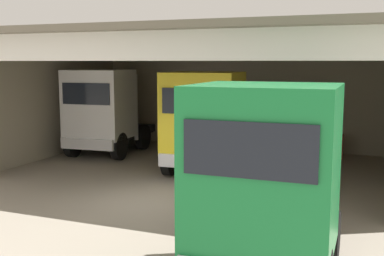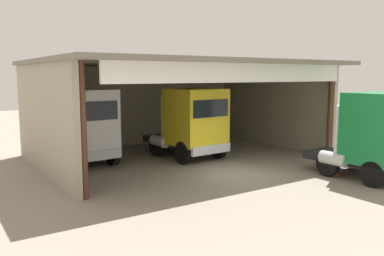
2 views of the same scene
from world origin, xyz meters
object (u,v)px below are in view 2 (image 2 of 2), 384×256
at_px(truck_white_left_bay, 83,127).
at_px(traffic_cone, 335,168).
at_px(tool_cart, 206,133).
at_px(truck_green_center_bay, 375,135).
at_px(oil_drum, 183,135).
at_px(truck_yellow_yard_outside, 192,122).

xyz_separation_m(truck_white_left_bay, traffic_cone, (8.50, -7.86, -1.61)).
height_order(truck_white_left_bay, tool_cart, truck_white_left_bay).
distance_m(truck_green_center_bay, oil_drum, 12.63).
bearing_deg(truck_white_left_bay, truck_yellow_yard_outside, 159.11).
bearing_deg(oil_drum, truck_white_left_bay, -157.13).
xyz_separation_m(truck_yellow_yard_outside, tool_cart, (4.02, 4.38, -1.41)).
xyz_separation_m(truck_white_left_bay, oil_drum, (7.63, 3.22, -1.44)).
relative_size(tool_cart, traffic_cone, 1.79).
xyz_separation_m(truck_green_center_bay, tool_cart, (0.10, 12.08, -1.39)).
distance_m(oil_drum, traffic_cone, 11.11).
bearing_deg(truck_white_left_bay, oil_drum, -161.51).
relative_size(truck_white_left_bay, truck_yellow_yard_outside, 1.03).
xyz_separation_m(oil_drum, traffic_cone, (0.87, -11.08, -0.17)).
bearing_deg(tool_cart, truck_yellow_yard_outside, -132.56).
bearing_deg(truck_white_left_bay, truck_green_center_bay, 130.24).
distance_m(truck_white_left_bay, truck_yellow_yard_outside, 5.42).
bearing_deg(truck_yellow_yard_outside, oil_drum, -120.82).
bearing_deg(tool_cart, truck_green_center_bay, -90.47).
distance_m(truck_yellow_yard_outside, traffic_cone, 7.31).
relative_size(truck_white_left_bay, tool_cart, 5.32).
xyz_separation_m(truck_white_left_bay, truck_green_center_bay, (9.12, -9.24, 0.00)).
bearing_deg(truck_green_center_bay, traffic_cone, -66.52).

